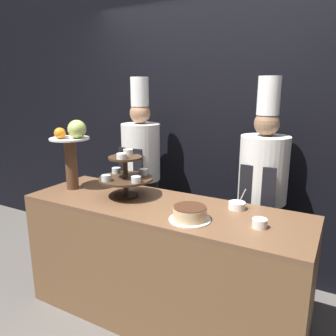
% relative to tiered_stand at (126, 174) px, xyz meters
% --- Properties ---
extents(wall_back, '(10.00, 0.06, 2.80)m').
position_rel_tiered_stand_xyz_m(wall_back, '(0.33, 0.94, 0.31)').
color(wall_back, black).
rests_on(wall_back, ground_plane).
extents(buffet_counter, '(2.07, 0.66, 0.91)m').
position_rel_tiered_stand_xyz_m(buffet_counter, '(0.33, -0.03, -0.63)').
color(buffet_counter, brown).
rests_on(buffet_counter, ground_plane).
extents(tiered_stand, '(0.41, 0.41, 0.35)m').
position_rel_tiered_stand_xyz_m(tiered_stand, '(0.00, 0.00, 0.00)').
color(tiered_stand, '#3D2819').
rests_on(tiered_stand, buffet_counter).
extents(fruit_pedestal, '(0.31, 0.31, 0.57)m').
position_rel_tiered_stand_xyz_m(fruit_pedestal, '(-0.49, -0.05, 0.19)').
color(fruit_pedestal, brown).
rests_on(fruit_pedestal, buffet_counter).
extents(cake_round, '(0.27, 0.27, 0.09)m').
position_rel_tiered_stand_xyz_m(cake_round, '(0.62, -0.18, -0.13)').
color(cake_round, white).
rests_on(cake_round, buffet_counter).
extents(cup_white, '(0.09, 0.09, 0.06)m').
position_rel_tiered_stand_xyz_m(cup_white, '(1.03, -0.08, -0.15)').
color(cup_white, white).
rests_on(cup_white, buffet_counter).
extents(serving_bowl_far, '(0.12, 0.12, 0.15)m').
position_rel_tiered_stand_xyz_m(serving_bowl_far, '(0.82, 0.15, -0.15)').
color(serving_bowl_far, white).
rests_on(serving_bowl_far, buffet_counter).
extents(chef_left, '(0.36, 0.36, 1.81)m').
position_rel_tiered_stand_xyz_m(chef_left, '(-0.24, 0.58, -0.11)').
color(chef_left, '#28282D').
rests_on(chef_left, ground_plane).
extents(chef_center_left, '(0.37, 0.37, 1.81)m').
position_rel_tiered_stand_xyz_m(chef_center_left, '(0.89, 0.58, -0.13)').
color(chef_center_left, black).
rests_on(chef_center_left, ground_plane).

